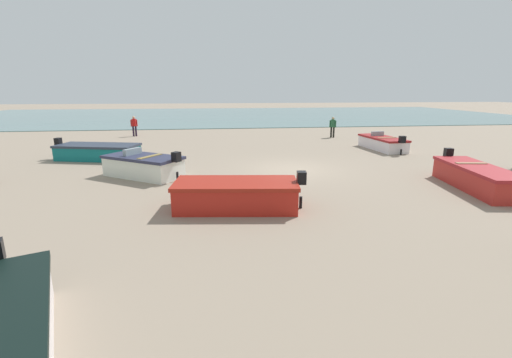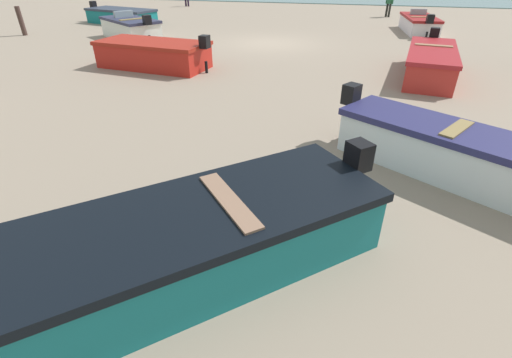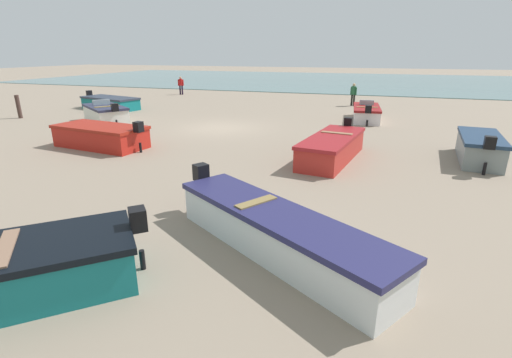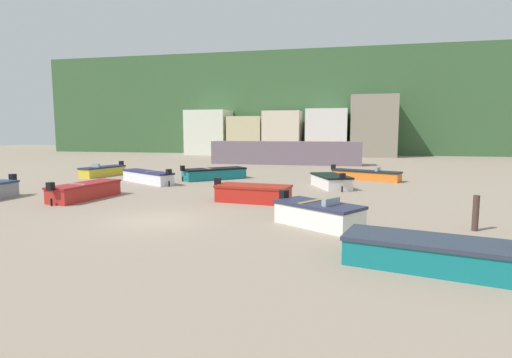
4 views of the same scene
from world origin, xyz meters
name	(u,v)px [view 4 (image 4 of 4)]	position (x,y,z in m)	size (l,w,h in m)	color
ground_plane	(156,221)	(0.00, 0.00, 0.00)	(160.00, 160.00, 0.00)	gray
headland_hill	(305,108)	(0.00, 66.00, 8.38)	(90.00, 32.00, 16.77)	#385B35
harbor_pier	(285,153)	(1.17, 30.00, 1.30)	(16.94, 2.40, 2.61)	slate
townhouse_left	(209,133)	(-13.76, 47.02, 3.53)	(6.49, 6.05, 7.07)	silver
townhouse_centre_left	(247,136)	(-7.35, 46.60, 3.02)	(5.31, 5.21, 6.04)	#C8BB8C
townhouse_centre	(282,133)	(-1.66, 46.58, 3.41)	(5.64, 5.15, 6.83)	beige
townhouse_centre_right	(326,133)	(5.07, 46.87, 3.53)	(6.05, 5.74, 7.06)	silver
townhouse_right	(373,126)	(11.84, 46.70, 4.49)	(6.54, 5.41, 8.99)	gray
boat_white_0	(331,181)	(6.88, 11.72, 0.43)	(3.00, 4.12, 1.17)	silver
boat_orange_1	(366,175)	(9.39, 16.52, 0.39)	(5.35, 3.21, 1.07)	orange
boat_red_2	(253,193)	(2.99, 5.32, 0.46)	(4.27, 2.17, 1.22)	red
boat_red_3	(85,191)	(-6.35, 4.19, 0.45)	(2.05, 4.67, 1.21)	#B52822
boat_teal_4	(425,253)	(9.91, -3.77, 0.42)	(4.67, 2.72, 1.15)	#127074
boat_teal_6	(214,174)	(-2.20, 14.43, 0.45)	(4.75, 4.56, 1.20)	#157178
boat_white_7	(148,177)	(-6.25, 11.32, 0.45)	(5.11, 3.79, 1.19)	white
boat_yellow_8	(103,171)	(-12.05, 14.60, 0.42)	(2.29, 4.29, 1.14)	gold
boat_white_10	(318,214)	(6.73, 0.53, 0.48)	(3.78, 3.30, 1.24)	white
mooring_post_near_water	(476,213)	(12.58, 1.01, 0.68)	(0.23, 0.23, 1.36)	#44302B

